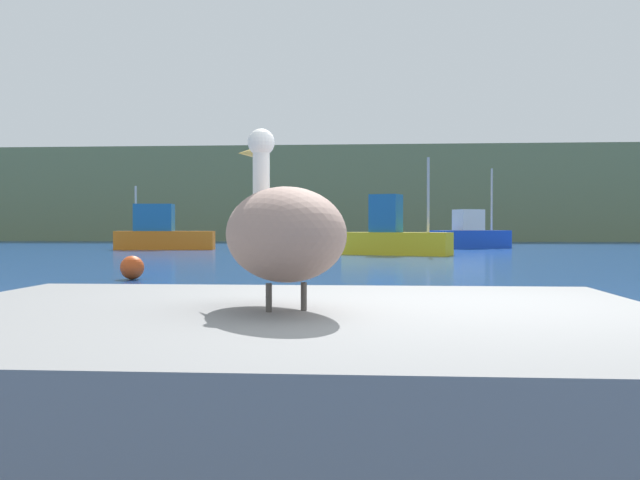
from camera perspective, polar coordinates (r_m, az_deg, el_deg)
The scene contains 8 objects.
ground_plane at distance 4.21m, azimuth 14.40°, elevation -16.70°, with size 260.00×260.00×0.00m, color navy.
hillside_backdrop at distance 68.52m, azimuth 4.78°, elevation 3.54°, with size 140.00×12.16×8.54m, color #6B7A51.
pier_dock at distance 3.56m, azimuth -2.98°, elevation -12.67°, with size 3.77×2.99×0.88m, color gray.
pelican at distance 3.47m, azimuth -3.06°, elevation 0.64°, with size 0.90×1.32×0.93m.
fishing_boat_orange at distance 41.26m, azimuth -12.60°, elevation 0.57°, with size 5.64×2.10×3.61m.
fishing_boat_blue at distance 43.62m, azimuth 11.99°, elevation 0.44°, with size 5.04×3.44×4.85m.
fishing_boat_yellow at distance 32.58m, azimuth 5.97°, elevation 0.33°, with size 5.09×3.07×4.40m.
mooring_buoy at distance 17.97m, azimuth -14.85°, elevation -2.15°, with size 0.58×0.58×0.58m, color #E54C19.
Camera 1 is at (-0.72, -3.95, 1.28)m, focal length 39.86 mm.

